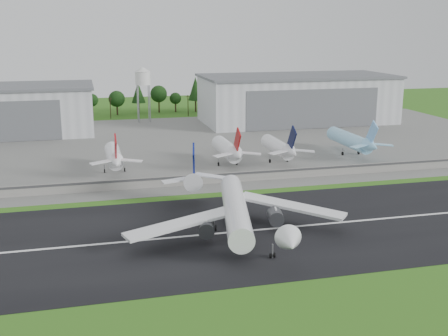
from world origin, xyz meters
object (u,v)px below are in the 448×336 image
object	(u,v)px
main_airliner	(236,214)
parked_jet_skyblue	(353,141)
parked_jet_red_a	(114,157)
parked_jet_navy	(280,148)
parked_jet_red_b	(229,150)

from	to	relation	value
main_airliner	parked_jet_skyblue	world-z (taller)	main_airliner
parked_jet_red_a	main_airliner	bearing A→B (deg)	-69.03
main_airliner	parked_jet_skyblue	size ratio (longest dim) A/B	1.58
main_airliner	parked_jet_skyblue	bearing A→B (deg)	-121.40
parked_jet_skyblue	parked_jet_navy	bearing A→B (deg)	-171.14
parked_jet_red_a	parked_jet_navy	distance (m)	61.24
parked_jet_red_a	parked_jet_red_b	bearing A→B (deg)	0.04
parked_jet_red_a	parked_jet_red_b	world-z (taller)	parked_jet_red_b
parked_jet_red_a	parked_jet_skyblue	world-z (taller)	parked_jet_skyblue
main_airliner	parked_jet_red_b	xyz separation A→B (m)	(15.57, 66.99, 1.29)
parked_jet_red_b	parked_jet_skyblue	world-z (taller)	parked_jet_red_b
parked_jet_red_a	parked_jet_navy	xyz separation A→B (m)	(61.24, 0.00, 0.01)
main_airliner	parked_jet_navy	bearing A→B (deg)	-106.08
parked_jet_navy	main_airliner	bearing A→B (deg)	-117.98
parked_jet_navy	parked_jet_skyblue	distance (m)	32.65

